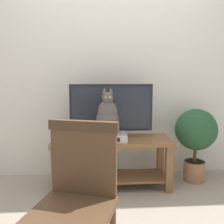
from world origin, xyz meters
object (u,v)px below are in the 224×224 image
object	(u,v)px
tv	(111,110)
media_box	(107,137)
wooden_chair	(77,191)
book_stack	(65,133)
cat	(107,116)
potted_plant	(196,134)
tv_stand	(112,154)

from	to	relation	value
tv	media_box	world-z (taller)	tv
tv	wooden_chair	xyz separation A→B (m)	(-0.28, -1.30, -0.30)
book_stack	tv	bearing A→B (deg)	11.33
cat	potted_plant	size ratio (longest dim) A/B	0.57
media_box	cat	distance (m)	0.22
cat	wooden_chair	xyz separation A→B (m)	(-0.24, -1.15, -0.25)
cat	book_stack	size ratio (longest dim) A/B	2.24
tv	wooden_chair	size ratio (longest dim) A/B	0.95
book_stack	tv_stand	bearing A→B (deg)	3.07
tv_stand	media_box	xyz separation A→B (m)	(-0.05, -0.07, 0.21)
media_box	tv_stand	bearing A→B (deg)	53.81
tv	potted_plant	xyz separation A→B (m)	(0.95, 0.03, -0.29)
wooden_chair	potted_plant	bearing A→B (deg)	46.92
tv_stand	wooden_chair	bearing A→B (deg)	-103.02
cat	tv_stand	bearing A→B (deg)	58.70
media_box	potted_plant	xyz separation A→B (m)	(1.00, 0.16, -0.03)
tv_stand	tv	world-z (taller)	tv
media_box	wooden_chair	bearing A→B (deg)	-101.44
cat	wooden_chair	world-z (taller)	cat
cat	book_stack	bearing A→B (deg)	173.16
cat	wooden_chair	size ratio (longest dim) A/B	0.50
tv_stand	cat	xyz separation A→B (m)	(-0.05, -0.08, 0.43)
tv_stand	book_stack	bearing A→B (deg)	-176.93
tv_stand	media_box	size ratio (longest dim) A/B	3.27
potted_plant	cat	bearing A→B (deg)	-170.01
tv	potted_plant	distance (m)	1.00
tv_stand	tv	bearing A→B (deg)	89.98
wooden_chair	tv	bearing A→B (deg)	77.67
wooden_chair	cat	bearing A→B (deg)	78.39
media_box	potted_plant	distance (m)	1.02
potted_plant	tv_stand	bearing A→B (deg)	-174.15
tv_stand	potted_plant	distance (m)	0.97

